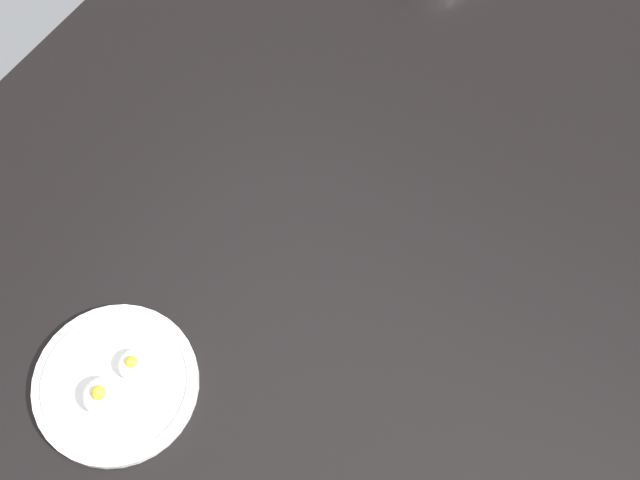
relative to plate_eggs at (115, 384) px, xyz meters
The scene contains 2 objects.
dining_table 33.47cm from the plate_eggs, 162.64° to the left, with size 150.42×112.96×4.00cm, color black.
plate_eggs is the anchor object (origin of this frame).
Camera 1 is at (41.11, 29.34, 114.79)cm, focal length 48.67 mm.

